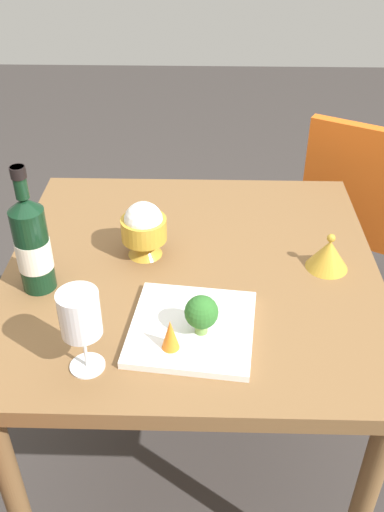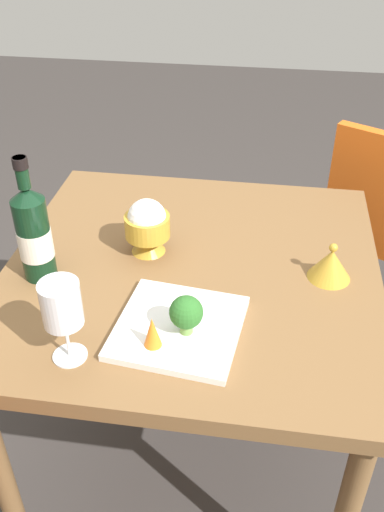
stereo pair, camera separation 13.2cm
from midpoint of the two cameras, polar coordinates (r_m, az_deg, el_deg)
The scene contains 10 objects.
ground_plane at distance 1.86m, azimuth -2.15°, elevation -19.31°, with size 8.00×8.00×0.00m, color #383330.
dining_table at distance 1.39m, azimuth -2.72°, elevation -3.94°, with size 0.89×0.89×0.72m.
chair_near_window at distance 2.02m, azimuth 15.31°, elevation 4.66°, with size 0.54×0.54×0.85m.
wine_bottle at distance 1.28m, azimuth -18.79°, elevation 1.07°, with size 0.08×0.08×0.30m.
wine_glass at distance 1.04m, azimuth -14.92°, elevation -6.03°, with size 0.08×0.08×0.18m.
rice_bowl at distance 1.35m, azimuth -7.71°, elevation 2.69°, with size 0.11×0.11×0.14m.
rice_bowl_lid at distance 1.34m, azimuth 10.95°, elevation 0.10°, with size 0.10×0.10×0.09m.
serving_plate at distance 1.16m, azimuth -3.28°, elevation -7.43°, with size 0.28×0.28×0.02m.
broccoli_floret at distance 1.11m, azimuth -2.47°, elevation -5.92°, with size 0.07×0.07×0.09m.
carrot_garnish_left at distance 1.09m, azimuth -5.72°, elevation -8.07°, with size 0.04×0.04×0.07m.
Camera 1 is at (-1.08, -0.03, 1.52)m, focal length 39.45 mm.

